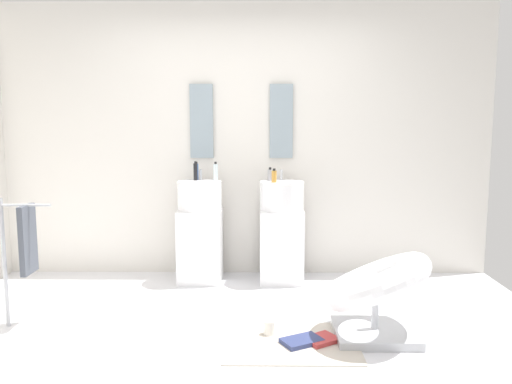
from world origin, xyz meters
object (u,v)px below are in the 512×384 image
at_px(pedestal_sink_right, 281,231).
at_px(magazine_navy, 302,341).
at_px(soap_bottle_grey, 270,175).
at_px(soap_bottle_blue, 197,172).
at_px(magazine_red, 321,339).
at_px(soap_bottle_black, 195,172).
at_px(soap_bottle_amber, 274,176).
at_px(soap_bottle_clear, 216,172).
at_px(pedestal_sink_left, 200,231).
at_px(towel_rack, 24,242).
at_px(coffee_mug, 269,327).
at_px(lounge_chair, 376,288).

height_order(pedestal_sink_right, magazine_navy, pedestal_sink_right).
bearing_deg(soap_bottle_grey, soap_bottle_blue, 175.71).
distance_m(magazine_red, soap_bottle_black, 2.06).
relative_size(soap_bottle_black, soap_bottle_amber, 1.42).
bearing_deg(soap_bottle_clear, pedestal_sink_left, -171.57).
bearing_deg(magazine_red, towel_rack, 139.31).
xyz_separation_m(soap_bottle_black, soap_bottle_blue, (0.01, 0.03, -0.00)).
bearing_deg(soap_bottle_black, coffee_mug, -63.75).
bearing_deg(soap_bottle_grey, soap_bottle_amber, -76.31).
bearing_deg(soap_bottle_black, pedestal_sink_right, -6.24).
height_order(lounge_chair, soap_bottle_black, soap_bottle_black).
distance_m(magazine_red, soap_bottle_clear, 1.92).
bearing_deg(soap_bottle_grey, lounge_chair, -62.40).
bearing_deg(soap_bottle_black, magazine_red, -55.36).
distance_m(towel_rack, coffee_mug, 1.86).
height_order(pedestal_sink_left, pedestal_sink_right, same).
xyz_separation_m(soap_bottle_grey, soap_bottle_amber, (0.03, -0.14, 0.00)).
relative_size(pedestal_sink_left, magazine_red, 4.83).
height_order(towel_rack, soap_bottle_amber, soap_bottle_amber).
height_order(pedestal_sink_left, magazine_red, pedestal_sink_left).
bearing_deg(magazine_navy, soap_bottle_grey, 68.94).
bearing_deg(lounge_chair, soap_bottle_clear, 132.76).
height_order(soap_bottle_clear, soap_bottle_amber, soap_bottle_clear).
height_order(soap_bottle_black, soap_bottle_amber, soap_bottle_black).
bearing_deg(magazine_navy, towel_rack, 142.84).
bearing_deg(soap_bottle_black, soap_bottle_blue, 79.00).
bearing_deg(soap_bottle_black, soap_bottle_grey, -1.64).
xyz_separation_m(coffee_mug, soap_bottle_blue, (-0.67, 1.40, 0.96)).
bearing_deg(lounge_chair, magazine_red, -164.56).
distance_m(coffee_mug, soap_bottle_amber, 1.53).
distance_m(pedestal_sink_left, soap_bottle_amber, 0.87).
bearing_deg(soap_bottle_clear, magazine_red, -59.65).
bearing_deg(magazine_navy, pedestal_sink_left, 92.24).
bearing_deg(soap_bottle_amber, pedestal_sink_left, 174.01).
xyz_separation_m(towel_rack, soap_bottle_black, (1.09, 1.21, 0.40)).
bearing_deg(soap_bottle_clear, soap_bottle_black, 161.29).
distance_m(coffee_mug, soap_bottle_clear, 1.69).
bearing_deg(lounge_chair, magazine_navy, -165.32).
height_order(pedestal_sink_left, soap_bottle_amber, soap_bottle_amber).
xyz_separation_m(pedestal_sink_left, soap_bottle_blue, (-0.04, 0.12, 0.55)).
height_order(coffee_mug, soap_bottle_clear, soap_bottle_clear).
relative_size(pedestal_sink_right, magazine_navy, 3.95).
relative_size(pedestal_sink_right, soap_bottle_black, 5.85).
bearing_deg(soap_bottle_blue, magazine_red, -56.10).
relative_size(lounge_chair, soap_bottle_black, 5.89).
xyz_separation_m(lounge_chair, magazine_red, (-0.38, -0.11, -0.33)).
xyz_separation_m(pedestal_sink_left, towel_rack, (-1.14, -1.12, 0.15)).
height_order(soap_bottle_clear, soap_bottle_blue, soap_bottle_clear).
distance_m(soap_bottle_clear, soap_bottle_black, 0.21).
xyz_separation_m(magazine_navy, soap_bottle_clear, (-0.70, 1.45, 1.00)).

